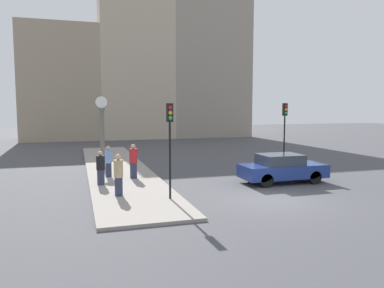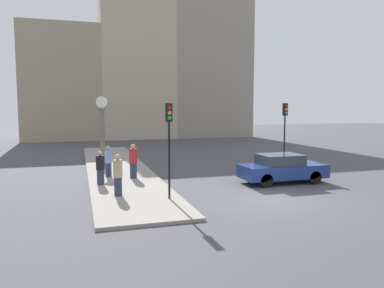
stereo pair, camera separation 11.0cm
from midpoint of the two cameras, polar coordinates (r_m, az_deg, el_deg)
name	(u,v)px [view 2 (the right image)]	position (r m, az deg, el deg)	size (l,w,h in m)	color
ground_plane	(271,200)	(16.38, 12.20, -8.36)	(120.00, 120.00, 0.00)	#47474C
sidewalk_corner	(117,168)	(24.15, -11.21, -3.64)	(3.72, 23.74, 0.12)	gray
building_row	(150,69)	(47.66, -6.30, 11.31)	(27.92, 5.00, 18.83)	gray
sedan_car	(282,168)	(19.98, 13.71, -3.63)	(4.44, 1.82, 1.50)	navy
traffic_light_near	(169,131)	(15.34, -3.32, 1.98)	(0.26, 0.24, 3.96)	black
traffic_light_far	(285,123)	(23.61, 14.10, 3.15)	(0.26, 0.24, 4.15)	black
street_clock	(102,131)	(24.31, -13.38, 1.87)	(0.80, 0.37, 4.50)	#666056
pedestrian_tan_coat	(118,175)	(16.39, -11.04, -4.67)	(0.39, 0.39, 1.80)	#2D334C
pedestrian_blue_stripe	(108,161)	(20.91, -12.48, -2.60)	(0.38, 0.38, 1.70)	#2D334C
pedestrian_black_jacket	(100,168)	(18.89, -13.62, -3.61)	(0.42, 0.42, 1.66)	#2D334C
pedestrian_red_top	(133,161)	(20.26, -8.79, -2.62)	(0.43, 0.43, 1.84)	#2D334C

